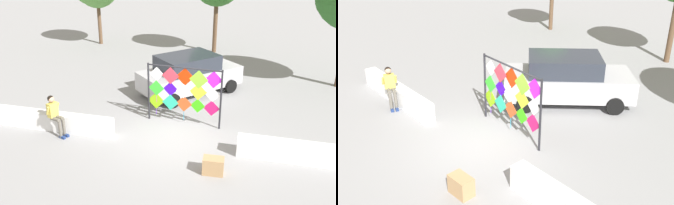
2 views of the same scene
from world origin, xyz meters
The scene contains 7 objects.
ground centered at (0.00, 0.00, 0.00)m, with size 120.00×120.00×0.00m, color gray.
plaza_ledge_left centered at (-4.52, -0.37, 0.33)m, with size 4.69×0.44×0.66m, color white.
plaza_ledge_right centered at (4.52, -0.37, 0.33)m, with size 4.69×0.44×0.66m, color white.
kite_display_rack centered at (0.03, 1.30, 1.39)m, with size 2.85×0.22×2.28m.
seated_vendor centered at (-4.14, -0.74, 0.89)m, with size 0.71×0.56×1.51m.
parked_car centered at (-0.39, 4.42, 0.91)m, with size 4.60×4.72×1.79m.
cardboard_box_large centered at (1.59, -1.68, 0.26)m, with size 0.63×0.39×0.52m, color tan.
Camera 1 is at (2.58, -10.83, 6.34)m, focal length 38.80 mm.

